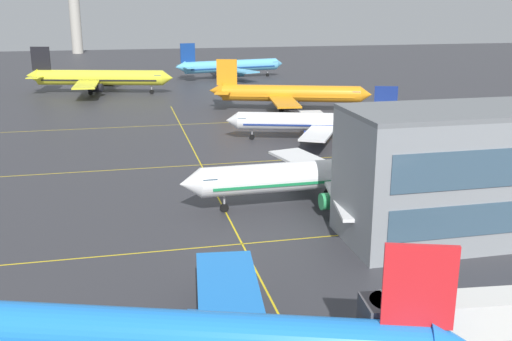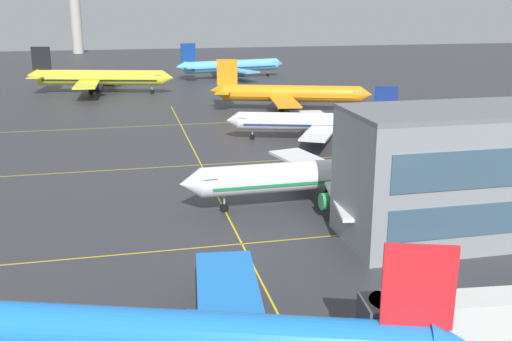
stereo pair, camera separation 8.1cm
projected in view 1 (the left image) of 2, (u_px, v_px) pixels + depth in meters
name	position (u px, v px, depth m)	size (l,w,h in m)	color
airliner_front_gate	(205.00, 339.00, 38.45)	(34.01, 29.08, 10.84)	blue
airliner_second_row	(325.00, 175.00, 74.32)	(36.09, 31.22, 11.25)	white
airliner_third_row	(315.00, 122.00, 108.48)	(31.98, 27.30, 10.14)	white
airliner_far_left_stand	(288.00, 94.00, 137.89)	(36.87, 31.54, 11.76)	orange
airliner_far_right_stand	(98.00, 78.00, 163.52)	(40.45, 34.45, 12.74)	yellow
airliner_distant_taxiway	(230.00, 66.00, 195.59)	(37.93, 32.22, 11.85)	#5BB7E5
taxiway_markings	(218.00, 197.00, 78.02)	(119.61, 142.10, 0.01)	yellow
jet_bridge	(489.00, 314.00, 40.77)	(20.89, 4.86, 5.58)	silver
control_tower	(74.00, 8.00, 284.70)	(8.82, 8.82, 36.93)	#ADA89E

